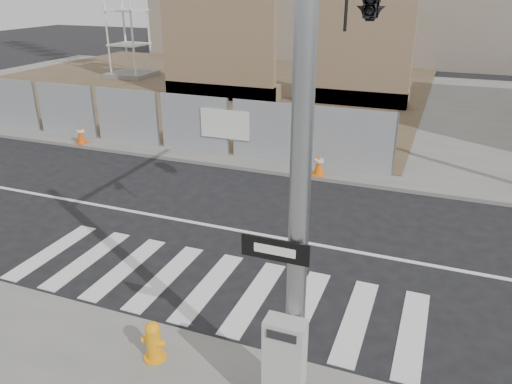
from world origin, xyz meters
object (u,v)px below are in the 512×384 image
(traffic_cone_c, at_px, (205,137))
(traffic_cone_d, at_px, (319,164))
(fire_hydrant, at_px, (154,341))
(traffic_cone_b, at_px, (81,134))
(signal_pole, at_px, (353,47))

(traffic_cone_c, relative_size, traffic_cone_d, 1.07)
(fire_hydrant, height_order, traffic_cone_b, traffic_cone_b)
(traffic_cone_c, bearing_deg, traffic_cone_d, -15.59)
(fire_hydrant, relative_size, traffic_cone_c, 0.89)
(fire_hydrant, relative_size, traffic_cone_d, 0.95)
(signal_pole, bearing_deg, traffic_cone_d, 107.34)
(traffic_cone_b, height_order, traffic_cone_d, traffic_cone_b)
(signal_pole, relative_size, traffic_cone_b, 9.50)
(traffic_cone_b, relative_size, traffic_cone_c, 0.95)
(fire_hydrant, xyz_separation_m, traffic_cone_b, (-8.77, 9.02, 0.02))
(traffic_cone_b, relative_size, traffic_cone_d, 1.01)
(traffic_cone_d, bearing_deg, fire_hydrant, -92.25)
(traffic_cone_d, bearing_deg, traffic_cone_c, 164.41)
(signal_pole, relative_size, fire_hydrant, 10.11)
(traffic_cone_c, bearing_deg, traffic_cone_b, -164.29)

